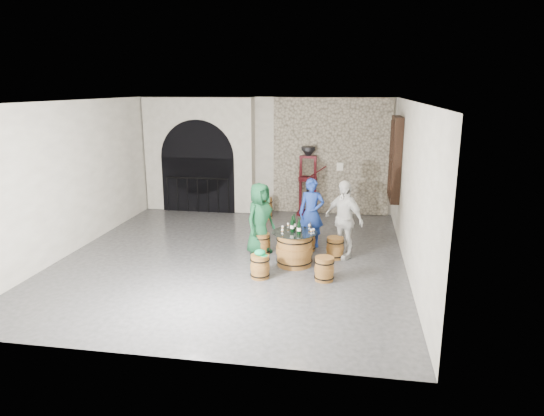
% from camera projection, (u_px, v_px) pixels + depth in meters
% --- Properties ---
extents(ground, '(8.00, 8.00, 0.00)m').
position_uv_depth(ground, '(235.00, 256.00, 10.23)').
color(ground, '#2F2F32').
rests_on(ground, ground).
extents(wall_back, '(8.00, 0.00, 8.00)m').
position_uv_depth(wall_back, '(267.00, 155.00, 13.67)').
color(wall_back, beige).
rests_on(wall_back, ground).
extents(wall_front, '(8.00, 0.00, 8.00)m').
position_uv_depth(wall_front, '(155.00, 242.00, 6.01)').
color(wall_front, beige).
rests_on(wall_front, ground).
extents(wall_left, '(0.00, 8.00, 8.00)m').
position_uv_depth(wall_left, '(75.00, 176.00, 10.40)').
color(wall_left, beige).
rests_on(wall_left, ground).
extents(wall_right, '(0.00, 8.00, 8.00)m').
position_uv_depth(wall_right, '(411.00, 187.00, 9.28)').
color(wall_right, beige).
rests_on(wall_right, ground).
extents(ceiling, '(8.00, 8.00, 0.00)m').
position_uv_depth(ceiling, '(231.00, 101.00, 9.45)').
color(ceiling, beige).
rests_on(ceiling, wall_back).
extents(stone_facing_panel, '(3.20, 0.12, 3.18)m').
position_uv_depth(stone_facing_panel, '(331.00, 157.00, 13.32)').
color(stone_facing_panel, tan).
rests_on(stone_facing_panel, ground).
extents(arched_opening, '(3.10, 0.60, 3.19)m').
position_uv_depth(arched_opening, '(200.00, 155.00, 13.72)').
color(arched_opening, beige).
rests_on(arched_opening, ground).
extents(shuttered_window, '(0.23, 1.10, 2.00)m').
position_uv_depth(shuttered_window, '(395.00, 159.00, 11.54)').
color(shuttered_window, black).
rests_on(shuttered_window, wall_right).
extents(barrel_table, '(0.89, 0.89, 0.69)m').
position_uv_depth(barrel_table, '(294.00, 249.00, 9.64)').
color(barrel_table, brown).
rests_on(barrel_table, ground).
extents(barrel_stool_left, '(0.38, 0.38, 0.45)m').
position_uv_depth(barrel_stool_left, '(262.00, 244.00, 10.33)').
color(barrel_stool_left, brown).
rests_on(barrel_stool_left, ground).
extents(barrel_stool_far, '(0.38, 0.38, 0.45)m').
position_uv_depth(barrel_stool_far, '(307.00, 240.00, 10.53)').
color(barrel_stool_far, brown).
rests_on(barrel_stool_far, ground).
extents(barrel_stool_right, '(0.38, 0.38, 0.45)m').
position_uv_depth(barrel_stool_right, '(335.00, 248.00, 10.05)').
color(barrel_stool_right, brown).
rests_on(barrel_stool_right, ground).
extents(barrel_stool_near_right, '(0.38, 0.38, 0.45)m').
position_uv_depth(barrel_stool_near_right, '(324.00, 269.00, 8.89)').
color(barrel_stool_near_right, brown).
rests_on(barrel_stool_near_right, ground).
extents(barrel_stool_near_left, '(0.38, 0.38, 0.45)m').
position_uv_depth(barrel_stool_near_left, '(260.00, 266.00, 9.01)').
color(barrel_stool_near_left, brown).
rests_on(barrel_stool_near_left, ground).
extents(green_cap, '(0.25, 0.21, 0.11)m').
position_uv_depth(green_cap, '(260.00, 253.00, 8.94)').
color(green_cap, '#0B7F48').
rests_on(green_cap, barrel_stool_near_left).
extents(person_green, '(0.79, 0.89, 1.54)m').
position_uv_depth(person_green, '(260.00, 219.00, 10.23)').
color(person_green, '#134728').
rests_on(person_green, ground).
extents(person_blue, '(0.56, 0.37, 1.53)m').
position_uv_depth(person_blue, '(311.00, 213.00, 10.69)').
color(person_blue, navy).
rests_on(person_blue, ground).
extents(person_white, '(1.00, 0.91, 1.64)m').
position_uv_depth(person_white, '(344.00, 219.00, 9.98)').
color(person_white, silver).
rests_on(person_white, ground).
extents(wine_bottle_left, '(0.08, 0.08, 0.32)m').
position_uv_depth(wine_bottle_left, '(292.00, 225.00, 9.54)').
color(wine_bottle_left, black).
rests_on(wine_bottle_left, barrel_table).
extents(wine_bottle_center, '(0.08, 0.08, 0.32)m').
position_uv_depth(wine_bottle_center, '(299.00, 228.00, 9.38)').
color(wine_bottle_center, black).
rests_on(wine_bottle_center, barrel_table).
extents(wine_bottle_right, '(0.08, 0.08, 0.32)m').
position_uv_depth(wine_bottle_right, '(294.00, 223.00, 9.67)').
color(wine_bottle_right, black).
rests_on(wine_bottle_right, barrel_table).
extents(tasting_glass_a, '(0.05, 0.05, 0.10)m').
position_uv_depth(tasting_glass_a, '(282.00, 231.00, 9.43)').
color(tasting_glass_a, '#B76823').
rests_on(tasting_glass_a, barrel_table).
extents(tasting_glass_b, '(0.05, 0.05, 0.10)m').
position_uv_depth(tasting_glass_b, '(313.00, 231.00, 9.45)').
color(tasting_glass_b, '#B76823').
rests_on(tasting_glass_b, barrel_table).
extents(tasting_glass_c, '(0.05, 0.05, 0.10)m').
position_uv_depth(tasting_glass_c, '(288.00, 225.00, 9.84)').
color(tasting_glass_c, '#B76823').
rests_on(tasting_glass_c, barrel_table).
extents(tasting_glass_d, '(0.05, 0.05, 0.10)m').
position_uv_depth(tasting_glass_d, '(309.00, 226.00, 9.75)').
color(tasting_glass_d, '#B76823').
rests_on(tasting_glass_d, barrel_table).
extents(tasting_glass_e, '(0.05, 0.05, 0.10)m').
position_uv_depth(tasting_glass_e, '(311.00, 232.00, 9.41)').
color(tasting_glass_e, '#B76823').
rests_on(tasting_glass_e, barrel_table).
extents(tasting_glass_f, '(0.05, 0.05, 0.10)m').
position_uv_depth(tasting_glass_f, '(283.00, 228.00, 9.65)').
color(tasting_glass_f, '#B76823').
rests_on(tasting_glass_f, barrel_table).
extents(side_barrel, '(0.43, 0.43, 0.57)m').
position_uv_depth(side_barrel, '(265.00, 208.00, 13.07)').
color(side_barrel, brown).
rests_on(side_barrel, ground).
extents(corking_press, '(0.78, 0.46, 1.89)m').
position_uv_depth(corking_press, '(308.00, 176.00, 13.28)').
color(corking_press, '#460B14').
rests_on(corking_press, ground).
extents(control_box, '(0.18, 0.10, 0.22)m').
position_uv_depth(control_box, '(340.00, 166.00, 13.26)').
color(control_box, silver).
rests_on(control_box, wall_back).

